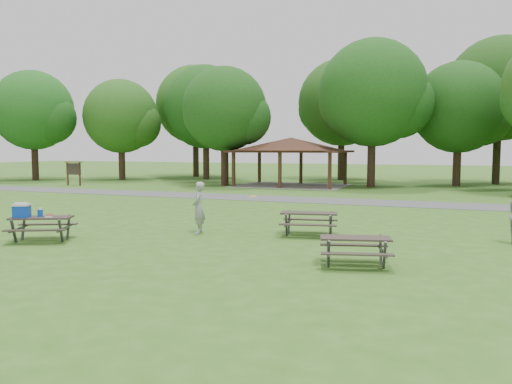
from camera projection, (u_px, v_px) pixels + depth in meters
name	position (u px, v px, depth m)	size (l,w,h in m)	color
ground	(177.00, 244.00, 15.24)	(160.00, 160.00, 0.00)	#34621C
asphalt_path	(305.00, 200.00, 28.20)	(120.00, 3.20, 0.02)	#4D4D50
pavilion	(291.00, 146.00, 38.67)	(8.60, 7.01, 3.76)	#352213
notice_board	(74.00, 169.00, 39.15)	(1.60, 0.30, 1.88)	#391D14
tree_row_a	(34.00, 113.00, 45.36)	(7.56, 7.20, 9.97)	black
tree_row_b	(122.00, 119.00, 46.07)	(7.14, 6.80, 9.28)	#311D15
tree_row_c	(207.00, 110.00, 46.66)	(8.19, 7.80, 10.67)	#301E15
tree_row_d	(226.00, 112.00, 38.87)	(6.93, 6.60, 9.27)	black
tree_row_e	(374.00, 96.00, 37.05)	(8.40, 8.00, 11.02)	black
tree_row_f	(460.00, 110.00, 38.17)	(7.35, 7.00, 9.55)	black
tree_deep_a	(196.00, 107.00, 50.95)	(8.40, 8.00, 11.38)	black
tree_deep_b	(343.00, 105.00, 45.92)	(8.40, 8.00, 11.13)	black
tree_deep_c	(501.00, 92.00, 40.16)	(8.82, 8.40, 11.90)	black
picnic_table_near	(35.00, 218.00, 15.60)	(2.29, 2.12, 1.27)	#2D2421
picnic_table_middle	(309.00, 218.00, 16.66)	(2.12, 1.83, 0.81)	#302923
picnic_table_far	(355.00, 244.00, 12.34)	(2.02, 1.78, 0.75)	#322824
frisbee_in_flight	(253.00, 196.00, 16.69)	(0.31, 0.31, 0.02)	yellow
frisbee_thrower	(199.00, 208.00, 17.09)	(0.65, 0.42, 1.77)	gray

